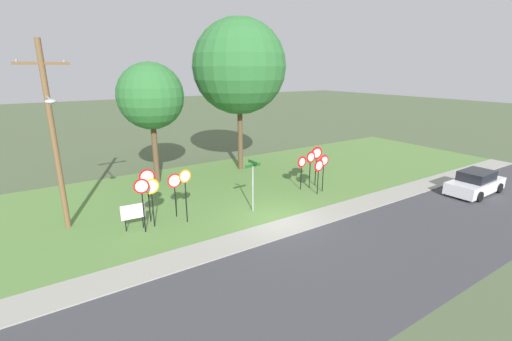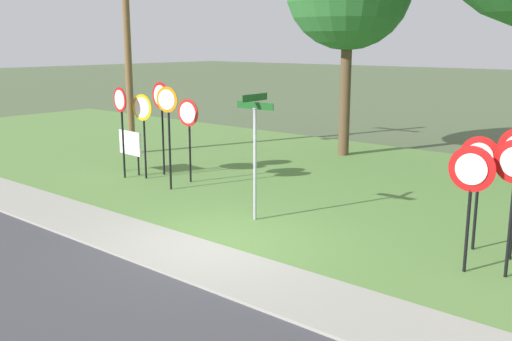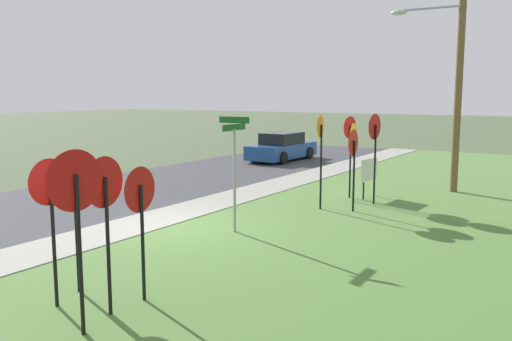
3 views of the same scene
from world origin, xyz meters
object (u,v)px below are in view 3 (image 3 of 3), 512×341
stop_sign_far_right (375,138)px  yield_sign_far_right (140,202)px  yield_sign_center (75,197)px  utility_pole (455,53)px  yield_sign_near_left (105,198)px  stop_sign_near_left (320,141)px  yield_sign_far_left (74,197)px  parked_hatchback_near (282,148)px  stop_sign_near_right (353,152)px  street_name_post (234,164)px  stop_sign_far_center (354,145)px  stop_sign_far_left (350,139)px  yield_sign_near_right (50,197)px  notice_board (369,172)px

stop_sign_far_right → yield_sign_far_right: (9.24, -0.43, -0.38)m
yield_sign_center → utility_pole: utility_pole is taller
yield_sign_near_left → stop_sign_near_left: bearing=-179.3°
yield_sign_near_left → yield_sign_far_left: 1.22m
parked_hatchback_near → stop_sign_near_left: bearing=35.2°
stop_sign_near_right → yield_sign_near_left: 8.65m
street_name_post → parked_hatchback_near: (-13.14, -6.16, -1.03)m
stop_sign_far_center → yield_sign_near_left: size_ratio=1.01×
yield_sign_center → parked_hatchback_near: size_ratio=0.58×
stop_sign_far_center → street_name_post: size_ratio=0.87×
street_name_post → utility_pole: utility_pole is taller
yield_sign_far_right → parked_hatchback_near: bearing=-161.3°
utility_pole → parked_hatchback_near: bearing=-117.4°
stop_sign_far_left → stop_sign_far_right: size_ratio=0.96×
stop_sign_far_left → yield_sign_near_right: (10.69, -0.39, -0.16)m
yield_sign_near_right → yield_sign_center: size_ratio=0.91×
stop_sign_far_center → yield_sign_far_right: size_ratio=1.11×
stop_sign_far_left → yield_sign_center: bearing=12.7°
yield_sign_near_left → yield_sign_near_right: yield_sign_near_left is taller
stop_sign_far_left → stop_sign_far_right: stop_sign_far_right is taller
yield_sign_near_right → notice_board: 11.11m
stop_sign_far_right → utility_pole: (-3.46, 1.39, 2.60)m
utility_pole → parked_hatchback_near: utility_pole is taller
yield_sign_far_left → stop_sign_near_right: bearing=166.5°
stop_sign_far_left → stop_sign_far_right: (0.55, 1.00, 0.10)m
stop_sign_near_left → stop_sign_far_center: size_ratio=1.13×
stop_sign_far_left → yield_sign_far_right: 9.80m
stop_sign_near_left → street_name_post: (3.43, -0.58, -0.29)m
notice_board → yield_sign_far_left: bearing=-1.9°
stop_sign_far_center → yield_sign_near_right: size_ratio=1.04×
stop_sign_far_right → yield_sign_center: (10.60, -0.25, -0.06)m
stop_sign_near_right → street_name_post: size_ratio=0.84×
stop_sign_far_center → yield_sign_far_left: bearing=-11.2°
utility_pole → yield_sign_near_left: bearing=-7.9°
yield_sign_far_right → stop_sign_near_left: bearing=-179.6°
stop_sign_near_right → parked_hatchback_near: (-9.49, -7.64, -1.06)m
yield_sign_center → street_name_post: size_ratio=0.93×
yield_sign_center → utility_pole: (-14.06, 1.64, 2.67)m
stop_sign_near_left → yield_sign_far_left: size_ratio=1.25×
stop_sign_far_right → stop_sign_far_left: bearing=-113.3°
stop_sign_far_left → parked_hatchback_near: bearing=-129.7°
yield_sign_near_right → stop_sign_near_right: bearing=174.5°
stop_sign_far_right → stop_sign_far_center: bearing=-86.3°
stop_sign_near_left → stop_sign_far_left: 2.03m
stop_sign_far_right → street_name_post: (4.92, -1.62, -0.33)m
yield_sign_near_left → yield_sign_far_left: yield_sign_near_left is taller
yield_sign_near_left → utility_pole: (-13.38, 1.85, 2.81)m
yield_sign_far_left → parked_hatchback_near: bearing=-164.3°
notice_board → parked_hatchback_near: size_ratio=0.29×
stop_sign_near_right → yield_sign_far_right: stop_sign_near_right is taller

